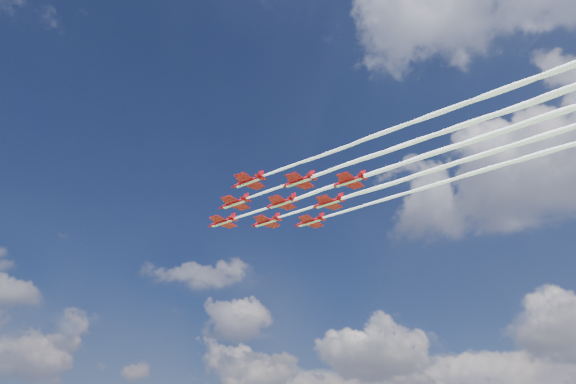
# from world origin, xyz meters

# --- Properties ---
(jet_lead) EXTENTS (119.33, 13.57, 2.65)m
(jet_lead) POSITION_xyz_m (35.89, 4.14, 75.01)
(jet_lead) COLOR #B10915
(jet_row2_port) EXTENTS (119.33, 13.57, 2.65)m
(jet_row2_port) POSITION_xyz_m (47.00, -2.33, 75.01)
(jet_row2_port) COLOR #B10915
(jet_row2_starb) EXTENTS (119.33, 13.57, 2.65)m
(jet_row2_starb) POSITION_xyz_m (45.97, 12.13, 75.01)
(jet_row2_starb) COLOR #B10915
(jet_row3_port) EXTENTS (119.33, 13.57, 2.65)m
(jet_row3_port) POSITION_xyz_m (58.12, -8.81, 75.01)
(jet_row3_port) COLOR #B10915
(jet_row3_centre) EXTENTS (119.33, 13.57, 2.65)m
(jet_row3_centre) POSITION_xyz_m (57.08, 5.66, 75.01)
(jet_row3_centre) COLOR #B10915
(jet_row3_starb) EXTENTS (119.33, 13.57, 2.65)m
(jet_row3_starb) POSITION_xyz_m (56.05, 20.12, 75.01)
(jet_row3_starb) COLOR #B10915
(jet_row4_port) EXTENTS (119.33, 13.57, 2.65)m
(jet_row4_port) POSITION_xyz_m (68.19, -0.82, 75.01)
(jet_row4_port) COLOR #B10915
(jet_row4_starb) EXTENTS (119.33, 13.57, 2.65)m
(jet_row4_starb) POSITION_xyz_m (67.16, 13.65, 75.01)
(jet_row4_starb) COLOR #B10915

